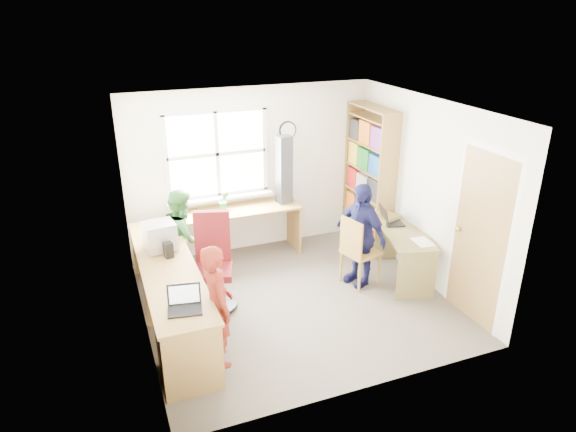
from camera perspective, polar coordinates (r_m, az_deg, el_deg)
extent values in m
cube|color=#49423A|center=(6.50, 0.81, -9.46)|extent=(3.60, 3.40, 0.02)
cube|color=white|center=(5.60, 0.95, 12.01)|extent=(3.60, 3.40, 0.02)
cube|color=white|center=(7.46, -4.08, 5.09)|extent=(3.60, 0.02, 2.40)
cube|color=white|center=(4.56, 9.02, -7.10)|extent=(3.60, 0.02, 2.40)
cube|color=white|center=(5.58, -16.65, -2.09)|extent=(0.02, 3.40, 2.40)
cube|color=white|center=(6.79, 15.18, 2.54)|extent=(0.02, 3.40, 2.40)
cube|color=white|center=(7.23, -7.89, 6.83)|extent=(1.40, 0.01, 1.20)
cube|color=white|center=(7.23, -7.89, 6.82)|extent=(1.48, 0.04, 1.28)
cube|color=olive|center=(6.11, 20.49, -2.47)|extent=(0.02, 0.82, 2.00)
sphere|color=gold|center=(6.31, 18.32, -1.36)|extent=(0.07, 0.07, 0.07)
cylinder|color=black|center=(7.47, -0.04, 9.53)|extent=(0.26, 0.03, 0.26)
cylinder|color=white|center=(7.45, 0.01, 9.50)|extent=(0.22, 0.01, 0.22)
cube|color=#A58042|center=(5.89, -13.25, -5.39)|extent=(0.60, 2.70, 0.03)
cube|color=#A58042|center=(7.29, -5.17, 0.74)|extent=(1.65, 0.56, 0.03)
cube|color=#A58042|center=(6.07, -12.93, -8.52)|extent=(0.56, 0.03, 0.72)
cube|color=#A58042|center=(4.99, -10.39, -15.98)|extent=(0.56, 0.03, 0.72)
cube|color=#A58042|center=(7.23, -14.61, -3.38)|extent=(0.56, 0.03, 0.72)
cube|color=#A58042|center=(7.68, 0.66, -1.05)|extent=(0.03, 0.52, 0.72)
cube|color=#A58042|center=(5.28, -11.23, -13.59)|extent=(0.54, 0.45, 0.72)
cube|color=olive|center=(6.89, 12.89, -1.90)|extent=(0.83, 1.25, 0.03)
cube|color=olive|center=(6.56, 14.09, -6.54)|extent=(0.48, 0.16, 0.64)
cube|color=olive|center=(7.50, 11.42, -2.45)|extent=(0.48, 0.16, 0.64)
cube|color=#A58042|center=(7.28, 10.96, 3.03)|extent=(0.30, 0.02, 2.10)
cube|color=#A58042|center=(8.10, 7.26, 5.26)|extent=(0.30, 0.02, 2.10)
cube|color=#A58042|center=(7.43, 9.51, 11.83)|extent=(0.30, 1.00, 0.02)
cube|color=#A58042|center=(8.05, 8.59, -2.49)|extent=(0.30, 1.00, 0.02)
cube|color=#A58042|center=(7.90, 8.74, -0.13)|extent=(0.30, 1.00, 0.02)
cube|color=#A58042|center=(7.77, 8.90, 2.46)|extent=(0.30, 1.00, 0.02)
cube|color=#A58042|center=(7.65, 9.07, 5.13)|extent=(0.30, 1.00, 0.02)
cube|color=#A58042|center=(7.54, 9.25, 7.88)|extent=(0.30, 1.00, 0.02)
cube|color=#A58042|center=(7.46, 9.43, 10.71)|extent=(0.30, 1.00, 0.02)
cube|color=red|center=(7.75, 9.73, -2.38)|extent=(0.25, 0.28, 0.27)
cube|color=#1B58A6|center=(8.00, 8.58, -1.43)|extent=(0.25, 0.30, 0.29)
cube|color=#218A33|center=(8.24, 7.57, -0.59)|extent=(0.25, 0.26, 0.30)
cube|color=yellow|center=(7.60, 9.92, 0.19)|extent=(0.25, 0.28, 0.30)
cube|color=#79378A|center=(7.86, 8.74, 1.08)|extent=(0.25, 0.30, 0.32)
cube|color=orange|center=(8.10, 7.70, 1.69)|extent=(0.25, 0.26, 0.29)
cube|color=#292929|center=(7.47, 10.11, 2.95)|extent=(0.25, 0.28, 0.32)
cube|color=silver|center=(7.73, 8.90, 3.58)|extent=(0.25, 0.30, 0.29)
cube|color=red|center=(7.97, 7.84, 4.30)|extent=(0.25, 0.26, 0.30)
cube|color=#1B58A6|center=(7.36, 10.31, 5.61)|extent=(0.25, 0.28, 0.29)
cube|color=#218A33|center=(7.62, 9.07, 6.34)|extent=(0.25, 0.30, 0.30)
cube|color=yellow|center=(7.86, 7.99, 6.99)|extent=(0.25, 0.26, 0.32)
cube|color=#79378A|center=(7.25, 10.52, 8.54)|extent=(0.25, 0.28, 0.30)
cube|color=orange|center=(7.52, 9.26, 9.19)|extent=(0.25, 0.30, 0.32)
cube|color=#292929|center=(7.77, 8.13, 9.57)|extent=(0.25, 0.26, 0.29)
cylinder|color=black|center=(6.43, -8.08, -9.69)|extent=(0.67, 0.67, 0.05)
cylinder|color=black|center=(6.31, -8.19, -7.98)|extent=(0.07, 0.07, 0.41)
cube|color=#5F1115|center=(6.20, -8.31, -6.12)|extent=(0.55, 0.55, 0.09)
cube|color=#5F1115|center=(6.22, -8.41, -2.20)|extent=(0.43, 0.19, 0.64)
cylinder|color=#AC8039|center=(6.63, 7.94, -6.71)|extent=(0.04, 0.04, 0.44)
cylinder|color=#AC8039|center=(6.85, 10.09, -5.82)|extent=(0.04, 0.04, 0.44)
cylinder|color=#AC8039|center=(6.85, 5.92, -5.56)|extent=(0.04, 0.04, 0.44)
cylinder|color=#AC8039|center=(7.07, 8.07, -4.75)|extent=(0.04, 0.04, 0.44)
cube|color=#AC8039|center=(6.74, 8.11, -3.98)|extent=(0.50, 0.50, 0.04)
cube|color=#AC8039|center=(6.51, 7.04, -2.42)|extent=(0.13, 0.39, 0.49)
cube|color=#A09EA3|center=(6.23, -13.91, -3.58)|extent=(0.28, 0.23, 0.02)
cube|color=#A09EA3|center=(6.16, -14.06, -2.17)|extent=(0.38, 0.35, 0.33)
cube|color=#3F72F2|center=(6.20, -12.51, -1.86)|extent=(0.04, 0.27, 0.24)
cube|color=black|center=(5.02, -11.37, -10.21)|extent=(0.35, 0.28, 0.02)
cube|color=black|center=(5.07, -11.48, -8.47)|extent=(0.32, 0.11, 0.21)
cube|color=white|center=(5.06, -11.48, -8.52)|extent=(0.28, 0.09, 0.17)
cube|color=black|center=(7.15, 11.55, -0.65)|extent=(0.32, 0.39, 0.02)
cube|color=black|center=(7.07, 10.62, 0.13)|extent=(0.14, 0.34, 0.22)
cube|color=#3F72F2|center=(7.07, 10.70, 0.13)|extent=(0.11, 0.30, 0.18)
cube|color=black|center=(6.00, -13.14, -3.70)|extent=(0.11, 0.11, 0.18)
cube|color=black|center=(6.49, -14.40, -1.81)|extent=(0.10, 0.10, 0.17)
cube|color=black|center=(7.32, -0.45, 5.15)|extent=(0.22, 0.20, 0.98)
cube|color=red|center=(7.24, 10.67, -0.09)|extent=(0.40, 0.40, 0.06)
cube|color=white|center=(5.36, -11.57, -7.99)|extent=(0.24, 0.31, 0.00)
cube|color=white|center=(6.66, 14.74, -2.80)|extent=(0.23, 0.31, 0.00)
imported|color=#307837|center=(7.21, -7.15, 1.67)|extent=(0.16, 0.13, 0.27)
imported|color=maroon|center=(5.22, -7.85, -9.83)|extent=(0.34, 0.50, 1.32)
imported|color=#337C31|center=(6.73, -11.55, -2.35)|extent=(0.59, 0.71, 1.30)
imported|color=#161745|center=(6.65, 8.03, -2.04)|extent=(0.57, 0.87, 1.38)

